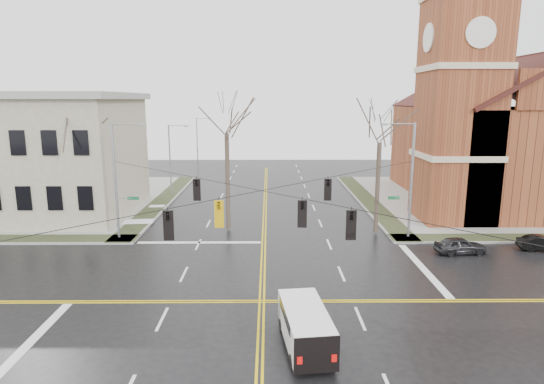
{
  "coord_description": "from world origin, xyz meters",
  "views": [
    {
      "loc": [
        0.39,
        -23.18,
        10.84
      ],
      "look_at": [
        0.6,
        6.0,
        4.9
      ],
      "focal_mm": 30.0,
      "sensor_mm": 36.0,
      "label": 1
    }
  ],
  "objects_px": {
    "parked_car_b": "(542,243)",
    "tree_nw_far": "(77,141)",
    "signal_pole_ne": "(409,177)",
    "parked_car_a": "(460,245)",
    "streetlight_north_a": "(171,157)",
    "streetlight_north_b": "(198,141)",
    "tree_ne": "(380,136)",
    "tree_nw_near": "(227,127)",
    "church": "(501,123)",
    "cargo_van": "(305,323)",
    "signal_pole_nw": "(117,177)"
  },
  "relations": [
    {
      "from": "parked_car_b",
      "to": "tree_nw_far",
      "type": "relative_size",
      "value": 0.32
    },
    {
      "from": "signal_pole_ne",
      "to": "parked_car_a",
      "type": "xyz_separation_m",
      "value": [
        2.77,
        -3.68,
        -4.34
      ]
    },
    {
      "from": "streetlight_north_a",
      "to": "streetlight_north_b",
      "type": "height_order",
      "value": "same"
    },
    {
      "from": "streetlight_north_a",
      "to": "signal_pole_ne",
      "type": "bearing_deg",
      "value": -36.9
    },
    {
      "from": "tree_ne",
      "to": "tree_nw_near",
      "type": "bearing_deg",
      "value": 174.43
    },
    {
      "from": "streetlight_north_b",
      "to": "parked_car_b",
      "type": "distance_m",
      "value": 50.42
    },
    {
      "from": "church",
      "to": "cargo_van",
      "type": "height_order",
      "value": "church"
    },
    {
      "from": "parked_car_a",
      "to": "parked_car_b",
      "type": "xyz_separation_m",
      "value": [
        6.3,
        0.66,
        -0.06
      ]
    },
    {
      "from": "tree_nw_near",
      "to": "signal_pole_ne",
      "type": "bearing_deg",
      "value": -9.71
    },
    {
      "from": "signal_pole_nw",
      "to": "tree_nw_far",
      "type": "xyz_separation_m",
      "value": [
        -3.79,
        2.29,
        2.64
      ]
    },
    {
      "from": "cargo_van",
      "to": "parked_car_a",
      "type": "xyz_separation_m",
      "value": [
        12.12,
        12.36,
        -0.46
      ]
    },
    {
      "from": "parked_car_a",
      "to": "church",
      "type": "bearing_deg",
      "value": -37.37
    },
    {
      "from": "streetlight_north_a",
      "to": "cargo_van",
      "type": "distance_m",
      "value": 35.07
    },
    {
      "from": "signal_pole_nw",
      "to": "streetlight_north_b",
      "type": "distance_m",
      "value": 36.51
    },
    {
      "from": "streetlight_north_b",
      "to": "tree_ne",
      "type": "bearing_deg",
      "value": -60.62
    },
    {
      "from": "church",
      "to": "streetlight_north_a",
      "type": "distance_m",
      "value": 35.78
    },
    {
      "from": "cargo_van",
      "to": "tree_nw_far",
      "type": "distance_m",
      "value": 25.9
    },
    {
      "from": "cargo_van",
      "to": "tree_nw_near",
      "type": "height_order",
      "value": "tree_nw_near"
    },
    {
      "from": "signal_pole_ne",
      "to": "tree_nw_far",
      "type": "distance_m",
      "value": 26.66
    },
    {
      "from": "church",
      "to": "parked_car_a",
      "type": "bearing_deg",
      "value": -122.17
    },
    {
      "from": "signal_pole_ne",
      "to": "streetlight_north_b",
      "type": "xyz_separation_m",
      "value": [
        -21.97,
        36.5,
        -0.48
      ]
    },
    {
      "from": "streetlight_north_a",
      "to": "cargo_van",
      "type": "xyz_separation_m",
      "value": [
        12.63,
        -32.54,
        -3.4
      ]
    },
    {
      "from": "streetlight_north_a",
      "to": "tree_ne",
      "type": "relative_size",
      "value": 0.72
    },
    {
      "from": "parked_car_a",
      "to": "tree_nw_near",
      "type": "relative_size",
      "value": 0.3
    },
    {
      "from": "parked_car_a",
      "to": "streetlight_north_b",
      "type": "bearing_deg",
      "value": 26.42
    },
    {
      "from": "parked_car_a",
      "to": "cargo_van",
      "type": "bearing_deg",
      "value": 130.36
    },
    {
      "from": "church",
      "to": "tree_ne",
      "type": "distance_m",
      "value": 19.68
    },
    {
      "from": "signal_pole_nw",
      "to": "tree_nw_near",
      "type": "height_order",
      "value": "tree_nw_near"
    },
    {
      "from": "signal_pole_nw",
      "to": "tree_nw_far",
      "type": "height_order",
      "value": "tree_nw_far"
    },
    {
      "from": "streetlight_north_b",
      "to": "tree_nw_far",
      "type": "xyz_separation_m",
      "value": [
        -4.46,
        -34.21,
        3.12
      ]
    },
    {
      "from": "church",
      "to": "parked_car_b",
      "type": "height_order",
      "value": "church"
    },
    {
      "from": "signal_pole_ne",
      "to": "parked_car_b",
      "type": "bearing_deg",
      "value": -18.45
    },
    {
      "from": "tree_ne",
      "to": "streetlight_north_a",
      "type": "bearing_deg",
      "value": 142.47
    },
    {
      "from": "parked_car_b",
      "to": "tree_ne",
      "type": "distance_m",
      "value": 14.14
    },
    {
      "from": "signal_pole_nw",
      "to": "parked_car_a",
      "type": "relative_size",
      "value": 2.54
    },
    {
      "from": "signal_pole_ne",
      "to": "tree_nw_far",
      "type": "xyz_separation_m",
      "value": [
        -26.43,
        2.29,
        2.64
      ]
    },
    {
      "from": "streetlight_north_a",
      "to": "tree_ne",
      "type": "xyz_separation_m",
      "value": [
        19.84,
        -15.24,
        3.55
      ]
    },
    {
      "from": "parked_car_b",
      "to": "tree_nw_near",
      "type": "height_order",
      "value": "tree_nw_near"
    },
    {
      "from": "tree_ne",
      "to": "signal_pole_ne",
      "type": "bearing_deg",
      "value": -30.6
    },
    {
      "from": "streetlight_north_a",
      "to": "tree_nw_far",
      "type": "distance_m",
      "value": 15.22
    },
    {
      "from": "parked_car_b",
      "to": "tree_ne",
      "type": "height_order",
      "value": "tree_ne"
    },
    {
      "from": "streetlight_north_a",
      "to": "tree_nw_near",
      "type": "height_order",
      "value": "tree_nw_near"
    },
    {
      "from": "streetlight_north_b",
      "to": "tree_nw_far",
      "type": "height_order",
      "value": "tree_nw_far"
    },
    {
      "from": "tree_nw_far",
      "to": "tree_ne",
      "type": "height_order",
      "value": "tree_ne"
    },
    {
      "from": "church",
      "to": "signal_pole_nw",
      "type": "xyz_separation_m",
      "value": [
        -36.09,
        -13.28,
        -3.48
      ]
    },
    {
      "from": "signal_pole_nw",
      "to": "cargo_van",
      "type": "height_order",
      "value": "signal_pole_nw"
    },
    {
      "from": "parked_car_b",
      "to": "tree_nw_far",
      "type": "bearing_deg",
      "value": 87.38
    },
    {
      "from": "church",
      "to": "parked_car_b",
      "type": "distance_m",
      "value": 18.64
    },
    {
      "from": "streetlight_north_a",
      "to": "tree_nw_near",
      "type": "xyz_separation_m",
      "value": [
        7.62,
        -14.04,
        4.23
      ]
    },
    {
      "from": "streetlight_north_b",
      "to": "church",
      "type": "bearing_deg",
      "value": -33.25
    }
  ]
}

